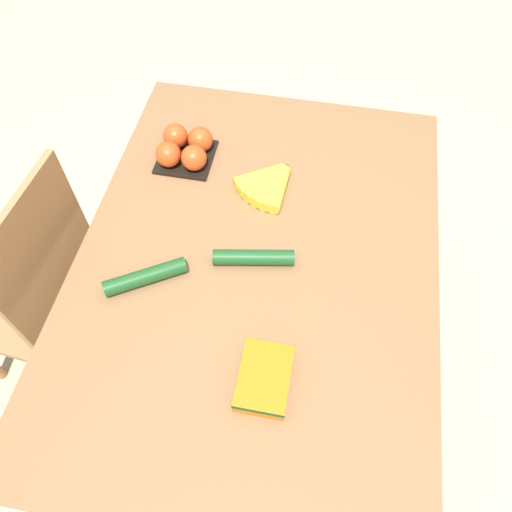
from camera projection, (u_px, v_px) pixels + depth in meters
The scene contains 8 objects.
ground_plane at pixel (256, 361), 1.95m from camera, with size 12.00×12.00×0.00m, color #B7A88E.
dining_table at pixel (256, 279), 1.42m from camera, with size 1.35×0.97×0.72m.
chair at pixel (36, 289), 1.57m from camera, with size 0.46×0.44×0.94m.
banana_bunch at pixel (269, 183), 1.47m from camera, with size 0.18×0.17×0.04m.
tomato_pack at pixel (185, 148), 1.52m from camera, with size 0.17×0.17×0.09m.
carrot_bag at pixel (264, 378), 1.14m from camera, with size 0.17×0.12×0.05m.
cucumber_near at pixel (146, 277), 1.29m from camera, with size 0.15×0.21×0.04m.
cucumber_far at pixel (253, 259), 1.32m from camera, with size 0.08×0.22×0.04m.
Camera 1 is at (-0.71, -0.13, 1.86)m, focal length 35.00 mm.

